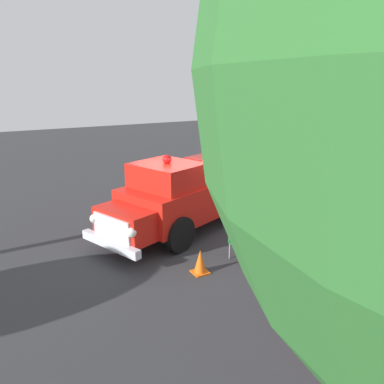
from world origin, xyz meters
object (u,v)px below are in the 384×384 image
object	(u,v)px
vintage_fire_truck	(187,193)
traffic_cone	(200,262)
lawn_chair_by_car	(238,237)
classic_hot_rod	(379,266)

from	to	relation	value
vintage_fire_truck	traffic_cone	distance (m)	3.24
vintage_fire_truck	traffic_cone	xyz separation A→B (m)	(2.87, -1.22, -0.89)
traffic_cone	lawn_chair_by_car	bearing A→B (deg)	100.80
vintage_fire_truck	lawn_chair_by_car	world-z (taller)	vintage_fire_truck
classic_hot_rod	traffic_cone	distance (m)	4.11
lawn_chair_by_car	classic_hot_rod	bearing A→B (deg)	26.53
traffic_cone	classic_hot_rod	bearing A→B (deg)	45.42
lawn_chair_by_car	vintage_fire_truck	bearing A→B (deg)	-177.03
vintage_fire_truck	lawn_chair_by_car	size ratio (longest dim) A/B	6.21
vintage_fire_truck	lawn_chair_by_car	distance (m)	2.68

